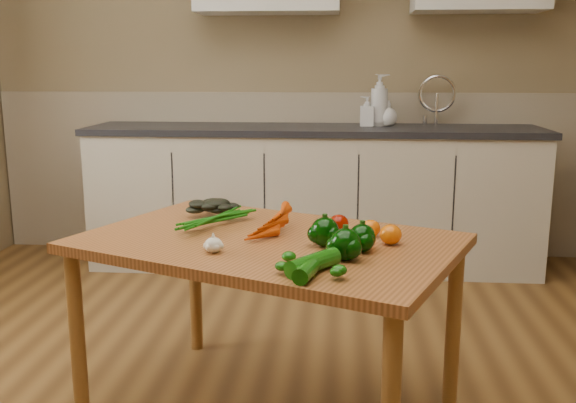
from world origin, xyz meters
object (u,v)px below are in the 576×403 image
(table, at_px, (268,259))
(tomato_b, at_px, (371,228))
(soap_bottle_a, at_px, (379,100))
(tomato_c, at_px, (391,234))
(zucchini_a, at_px, (313,263))
(pepper_b, at_px, (362,238))
(pepper_a, at_px, (325,232))
(carrot_bunch, at_px, (254,223))
(tomato_a, at_px, (339,224))
(soap_bottle_c, at_px, (388,113))
(garlic_bulb, at_px, (213,245))
(soap_bottle_b, at_px, (367,111))
(zucchini_b, at_px, (309,269))
(pepper_c, at_px, (345,244))
(leafy_greens, at_px, (215,206))

(table, distance_m, tomato_b, 0.38)
(soap_bottle_a, relative_size, tomato_c, 4.32)
(soap_bottle_a, height_order, zucchini_a, soap_bottle_a)
(pepper_b, bearing_deg, pepper_a, 156.85)
(carrot_bunch, relative_size, tomato_a, 3.28)
(soap_bottle_c, xyz_separation_m, zucchini_a, (-0.37, -2.35, -0.27))
(garlic_bulb, bearing_deg, table, 50.54)
(soap_bottle_a, distance_m, soap_bottle_b, 0.11)
(tomato_c, height_order, zucchini_b, tomato_c)
(garlic_bulb, height_order, pepper_a, pepper_a)
(tomato_a, distance_m, tomato_c, 0.23)
(table, relative_size, soap_bottle_b, 7.96)
(pepper_b, relative_size, pepper_c, 0.90)
(soap_bottle_a, xyz_separation_m, tomato_b, (-0.13, -1.94, -0.35))
(tomato_a, bearing_deg, carrot_bunch, -177.78)
(zucchini_a, bearing_deg, soap_bottle_c, 81.07)
(garlic_bulb, height_order, tomato_c, tomato_c)
(tomato_c, distance_m, zucchini_a, 0.40)
(soap_bottle_a, xyz_separation_m, tomato_a, (-0.24, -1.89, -0.35))
(zucchini_b, bearing_deg, table, 111.70)
(tomato_c, bearing_deg, soap_bottle_a, 88.14)
(carrot_bunch, height_order, tomato_a, tomato_a)
(pepper_c, distance_m, tomato_c, 0.24)
(soap_bottle_b, distance_m, leafy_greens, 1.79)
(garlic_bulb, relative_size, pepper_b, 0.66)
(carrot_bunch, distance_m, tomato_a, 0.31)
(garlic_bulb, distance_m, zucchini_a, 0.37)
(soap_bottle_b, distance_m, zucchini_a, 2.34)
(soap_bottle_a, distance_m, garlic_bulb, 2.30)
(soap_bottle_a, distance_m, pepper_a, 2.12)
(garlic_bulb, height_order, zucchini_b, same)
(garlic_bulb, relative_size, zucchini_a, 0.30)
(leafy_greens, height_order, zucchini_a, leafy_greens)
(garlic_bulb, relative_size, tomato_a, 0.82)
(soap_bottle_b, xyz_separation_m, tomato_b, (-0.05, -1.90, -0.28))
(leafy_greens, relative_size, pepper_b, 2.04)
(soap_bottle_a, xyz_separation_m, zucchini_a, (-0.31, -2.35, -0.35))
(table, bearing_deg, zucchini_a, -41.26)
(tomato_a, relative_size, zucchini_b, 0.44)
(soap_bottle_c, distance_m, garlic_bulb, 2.30)
(tomato_b, bearing_deg, zucchini_a, -114.03)
(leafy_greens, height_order, zucchini_b, leafy_greens)
(garlic_bulb, distance_m, pepper_c, 0.43)
(leafy_greens, relative_size, pepper_a, 1.88)
(table, xyz_separation_m, soap_bottle_b, (0.41, 1.95, 0.39))
(soap_bottle_a, bearing_deg, tomato_b, 165.81)
(leafy_greens, distance_m, pepper_a, 0.59)
(tomato_c, bearing_deg, soap_bottle_c, 86.56)
(tomato_b, xyz_separation_m, zucchini_b, (-0.20, -0.46, -0.01))
(leafy_greens, xyz_separation_m, tomato_c, (0.67, -0.35, -0.01))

